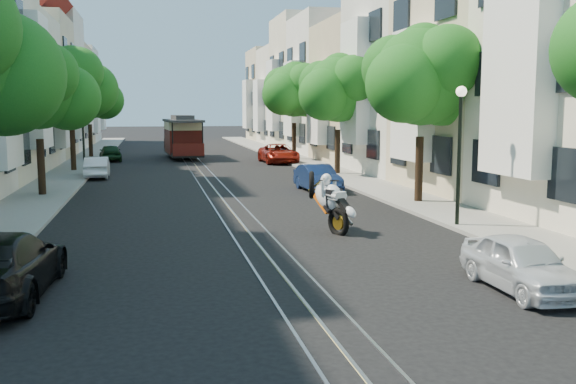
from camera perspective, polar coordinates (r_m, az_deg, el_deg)
ground at (r=41.97m, az=-8.21°, el=2.36°), size 200.00×200.00×0.00m
sidewalk_east at (r=43.05m, az=1.47°, el=2.64°), size 2.50×80.00×0.12m
sidewalk_west at (r=42.13m, az=-18.11°, el=2.17°), size 2.50×80.00×0.12m
rail_left at (r=41.94m, az=-8.96°, el=2.36°), size 0.06×80.00×0.02m
rail_slot at (r=41.97m, az=-8.21°, el=2.38°), size 0.06×80.00×0.02m
rail_right at (r=42.01m, az=-7.46°, el=2.39°), size 0.06×80.00×0.02m
lane_line at (r=41.97m, az=-8.21°, el=2.37°), size 0.08×80.00×0.01m
townhouses_east at (r=44.16m, az=7.44°, el=9.35°), size 7.75×72.00×12.00m
tree_e_b at (r=24.83m, az=11.92°, el=9.83°), size 4.93×4.08×6.68m
tree_e_c at (r=35.17m, az=4.58°, el=8.97°), size 4.84×3.99×6.52m
tree_e_d at (r=45.83m, az=0.63°, el=8.94°), size 5.01×4.16×6.85m
tree_w_b at (r=28.07m, az=-21.27°, el=8.50°), size 4.72×3.87×6.27m
tree_w_c at (r=38.99m, az=-18.71°, el=9.14°), size 5.13×4.28×7.09m
tree_w_d at (r=49.92m, az=-17.22°, el=8.18°), size 4.84×3.99×6.52m
lamp_east at (r=19.91m, az=15.03°, el=4.96°), size 0.32×0.32×4.16m
lamp_west at (r=35.92m, az=-17.78°, el=5.81°), size 0.32×0.32×4.16m
sportbike_rider at (r=18.84m, az=3.59°, el=-0.61°), size 1.00×2.12×1.83m
cable_car at (r=48.27m, az=-9.35°, el=5.02°), size 2.78×7.65×2.90m
parked_car_e_near at (r=13.60m, az=20.07°, el=-6.01°), size 1.33×3.25×1.10m
parked_car_e_mid at (r=28.34m, az=2.65°, el=1.25°), size 1.49×3.63×1.17m
parked_car_e_far at (r=43.25m, az=-0.85°, el=3.44°), size 2.24×4.69×1.29m
parked_car_w_near at (r=13.41m, az=-24.20°, el=-5.97°), size 2.08×4.58×1.30m
parked_car_w_mid at (r=35.28m, az=-16.61°, el=2.11°), size 1.27×3.43×1.12m
parked_car_w_far at (r=46.60m, az=-15.51°, el=3.39°), size 1.81×3.63×1.19m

